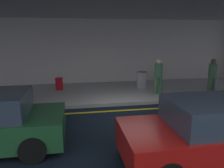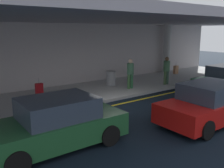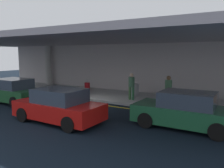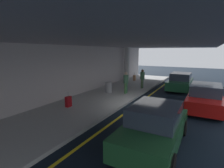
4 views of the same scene
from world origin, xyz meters
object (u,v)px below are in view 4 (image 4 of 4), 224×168
at_px(car_dark_green, 180,82).
at_px(person_waiting_for_ride, 142,77).
at_px(suitcase_upright_secondary, 68,102).
at_px(car_dark_green_no2, 154,126).
at_px(support_column_left_mid, 127,64).
at_px(traveler_with_luggage, 126,81).
at_px(suitcase_upright_primary, 134,78).
at_px(trash_bin_steel, 109,87).
at_px(car_red, 205,98).

bearing_deg(car_dark_green, person_waiting_for_ride, 119.15).
height_order(car_dark_green, suitcase_upright_secondary, car_dark_green).
bearing_deg(suitcase_upright_secondary, car_dark_green, -25.44).
xyz_separation_m(car_dark_green_no2, suitcase_upright_secondary, (1.56, 5.56, -0.25)).
bearing_deg(person_waiting_for_ride, support_column_left_mid, 153.96).
relative_size(traveler_with_luggage, suitcase_upright_primary, 1.87).
distance_m(car_dark_green_no2, trash_bin_steel, 7.89).
bearing_deg(car_dark_green_no2, traveler_with_luggage, -152.00).
bearing_deg(person_waiting_for_ride, trash_bin_steel, -98.87).
xyz_separation_m(traveler_with_luggage, trash_bin_steel, (-0.40, 1.30, -0.54)).
bearing_deg(support_column_left_mid, trash_bin_steel, -168.47).
relative_size(car_dark_green, person_waiting_for_ride, 2.44).
bearing_deg(support_column_left_mid, car_dark_green, -106.64).
distance_m(support_column_left_mid, car_red, 10.63).
height_order(car_dark_green_no2, person_waiting_for_ride, person_waiting_for_ride).
relative_size(person_waiting_for_ride, suitcase_upright_secondary, 1.87).
relative_size(support_column_left_mid, suitcase_upright_primary, 4.06).
bearing_deg(trash_bin_steel, car_dark_green, -46.07).
distance_m(person_waiting_for_ride, suitcase_upright_secondary, 7.51).
bearing_deg(trash_bin_steel, traveler_with_luggage, -72.95).
bearing_deg(car_dark_green_no2, trash_bin_steel, -142.40).
height_order(person_waiting_for_ride, suitcase_upright_secondary, person_waiting_for_ride).
bearing_deg(support_column_left_mid, car_red, -130.16).
distance_m(support_column_left_mid, trash_bin_steel, 6.62).
distance_m(car_dark_green, car_dark_green_no2, 10.43).
bearing_deg(car_dark_green, traveler_with_luggage, 140.54).
distance_m(car_dark_green, traveler_with_luggage, 5.38).
bearing_deg(car_red, person_waiting_for_ride, 56.52).
bearing_deg(person_waiting_for_ride, suitcase_upright_primary, 143.71).
xyz_separation_m(support_column_left_mid, traveler_with_luggage, (-5.94, -2.60, -0.86)).
bearing_deg(car_dark_green, support_column_left_mid, 73.37).
relative_size(car_red, trash_bin_steel, 4.82).
height_order(support_column_left_mid, car_dark_green_no2, support_column_left_mid).
relative_size(person_waiting_for_ride, suitcase_upright_primary, 1.87).
distance_m(traveler_with_luggage, person_waiting_for_ride, 2.54).
xyz_separation_m(suitcase_upright_secondary, trash_bin_steel, (4.30, -0.28, 0.11)).
relative_size(support_column_left_mid, car_dark_green, 0.89).
bearing_deg(support_column_left_mid, person_waiting_for_ride, -138.45).
bearing_deg(suitcase_upright_primary, person_waiting_for_ride, -126.17).
height_order(traveler_with_luggage, trash_bin_steel, traveler_with_luggage).
relative_size(car_red, car_dark_green_no2, 1.00).
bearing_deg(trash_bin_steel, car_red, -93.95).
relative_size(suitcase_upright_primary, trash_bin_steel, 1.06).
bearing_deg(trash_bin_steel, suitcase_upright_secondary, 176.29).
relative_size(car_dark_green_no2, trash_bin_steel, 4.82).
xyz_separation_m(car_dark_green, trash_bin_steel, (-4.54, 4.72, -0.14)).
bearing_deg(car_dark_green_no2, support_column_left_mid, -156.08).
relative_size(suitcase_upright_primary, suitcase_upright_secondary, 1.00).
xyz_separation_m(suitcase_upright_primary, suitcase_upright_secondary, (-10.68, -0.08, 0.00)).
xyz_separation_m(car_red, trash_bin_steel, (0.47, 6.77, -0.14)).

